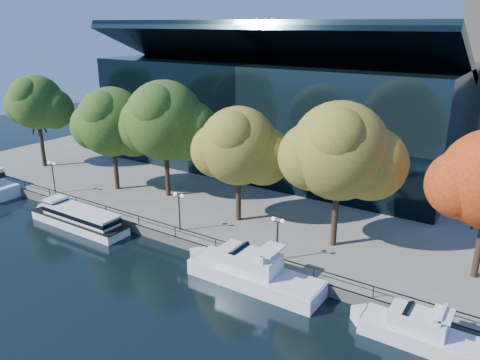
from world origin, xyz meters
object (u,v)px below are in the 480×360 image
Objects in this scene: tour_boat at (77,217)px; tree_4 at (341,153)px; cruiser_near at (249,271)px; tree_0 at (37,103)px; cruiser_far at (417,330)px; tree_1 at (113,124)px; lamp_2 at (278,229)px; lamp_0 at (52,170)px; lamp_1 at (179,203)px; tree_3 at (239,148)px; tree_2 at (165,122)px.

tree_4 reaches higher than tour_boat.
tree_0 reaches higher than cruiser_near.
tour_boat is at bearing -179.82° from cruiser_far.
tour_boat is 12.62m from tree_1.
lamp_2 is at bearing 9.17° from tour_boat.
lamp_0 is (-34.71, -5.47, -6.09)m from tree_4.
lamp_0 and lamp_1 have the same top height.
tree_3 is 3.03× the size of lamp_0.
cruiser_far is 57.19m from tree_0.
cruiser_far is at bearing -10.09° from tree_0.
cruiser_near is at bearing -114.69° from tree_4.
tree_0 is 23.60m from tree_2.
tree_2 reaches higher than lamp_2.
lamp_0 is (11.04, -6.32, -6.26)m from tree_0.
tree_2 reaches higher than lamp_0.
tour_boat is at bearing -22.87° from lamp_0.
lamp_1 is (-24.31, 3.56, 3.00)m from cruiser_far.
tree_1 is 16.53m from lamp_1.
lamp_2 is at bearing -8.46° from tree_0.
tree_3 is 3.03× the size of lamp_2.
lamp_2 is at bearing -20.32° from tree_2.
lamp_1 reaches higher than cruiser_near.
tree_2 reaches higher than tree_4.
tree_3 is at bearing 56.43° from lamp_1.
lamp_0 is (-8.71, 3.67, 2.87)m from tour_boat.
tree_1 is 7.28m from tree_2.
tree_0 is at bearing 176.27° from tree_1.
tree_3 is (11.31, -1.52, -1.08)m from tree_2.
tree_1 is (-25.14, 8.56, 8.27)m from cruiser_near.
cruiser_near reaches higher than tour_boat.
tree_2 reaches higher than cruiser_far.
cruiser_far is 0.72× the size of tree_0.
tree_3 is (34.90, -0.84, -1.23)m from tree_0.
tour_boat is 23.23m from lamp_2.
lamp_1 is at bearing 0.00° from lamp_0.
tree_2 is (3.85, 10.68, 8.98)m from tour_boat.
lamp_0 is (-12.55, -7.00, -6.11)m from tree_2.
tree_4 is 35.66m from lamp_0.
lamp_0 is at bearing -150.84° from tree_2.
cruiser_near is at bearing -52.30° from tree_3.
lamp_2 is (18.91, -7.00, -6.11)m from tree_2.
tree_3 is at bearing -7.64° from tree_2.
lamp_2 is at bearing 0.00° from lamp_0.
tree_3 is at bearing 127.70° from cruiser_near.
tree_2 is (23.59, 0.68, -0.15)m from tree_0.
tree_3 reaches higher than cruiser_far.
tree_1 is (16.56, -1.08, -0.79)m from tree_0.
tour_boat is 1.46× the size of cruiser_far.
lamp_0 is at bearing 180.00° from lamp_2.
lamp_0 is at bearing -171.04° from tree_4.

